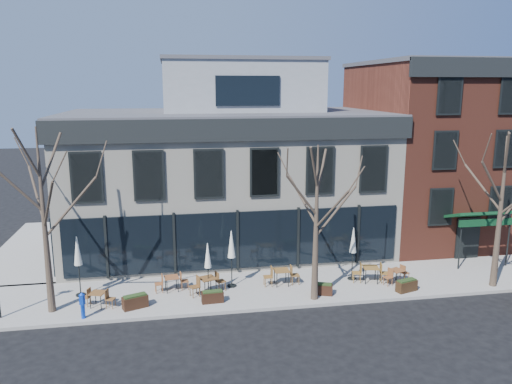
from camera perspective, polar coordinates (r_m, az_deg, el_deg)
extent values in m
plane|color=black|center=(26.40, -2.12, -9.42)|extent=(120.00, 120.00, 0.00)
cube|color=gray|center=(25.04, 6.08, -10.52)|extent=(33.50, 4.70, 0.15)
cube|color=gray|center=(32.82, -23.62, -5.99)|extent=(4.50, 12.00, 0.15)
cube|color=silver|center=(30.08, -3.47, 1.16)|extent=(18.00, 10.00, 8.00)
cube|color=#47474C|center=(29.59, -3.57, 8.89)|extent=(18.30, 10.30, 0.30)
cube|color=black|center=(24.55, -2.22, 7.11)|extent=(18.30, 0.25, 1.10)
cube|color=black|center=(30.02, -21.28, 7.20)|extent=(0.25, 10.30, 1.10)
cube|color=black|center=(25.71, -2.14, -5.53)|extent=(17.20, 0.12, 3.00)
cube|color=black|center=(29.97, -20.71, -3.77)|extent=(0.12, 7.50, 3.00)
cube|color=gray|center=(30.66, -1.93, 11.91)|extent=(9.00, 6.50, 3.00)
cube|color=brown|center=(33.82, 19.01, 4.31)|extent=(8.00, 10.00, 11.00)
cube|color=#47474C|center=(33.60, 19.67, 13.72)|extent=(8.20, 10.20, 0.25)
cube|color=black|center=(29.21, 24.62, 12.83)|extent=(8.20, 0.25, 1.00)
cube|color=#0B3319|center=(29.37, 24.11, -2.34)|extent=(3.20, 1.66, 0.67)
cube|color=black|center=(30.43, 23.02, -4.99)|extent=(1.40, 0.10, 2.50)
cone|color=#382B21|center=(22.49, -23.04, -3.21)|extent=(0.34, 0.34, 7.92)
cylinder|color=#382B21|center=(22.31, -20.39, -1.60)|extent=(2.23, 0.50, 2.48)
cylinder|color=#382B21|center=(23.29, -23.81, -0.17)|extent=(1.03, 2.05, 2.14)
cylinder|color=#382B21|center=(22.09, -25.67, 0.41)|extent=(1.80, 0.75, 2.21)
cylinder|color=#382B21|center=(21.26, -22.64, -1.40)|extent=(1.03, 2.04, 2.28)
cone|color=#382B21|center=(22.22, 6.89, -3.67)|extent=(0.34, 0.34, 7.04)
cylinder|color=#382B21|center=(22.53, 9.12, -2.19)|extent=(2.00, 0.46, 2.21)
cylinder|color=#382B21|center=(22.68, 5.36, -0.92)|extent=(0.93, 1.84, 1.91)
cylinder|color=#382B21|center=(21.43, 5.27, -0.44)|extent=(1.61, 0.68, 1.97)
cylinder|color=#382B21|center=(21.33, 8.63, -2.05)|extent=(0.93, 1.83, 2.03)
cone|color=#382B21|center=(26.17, 26.15, -1.94)|extent=(0.34, 0.34, 7.48)
cylinder|color=#382B21|center=(26.46, 24.45, 0.51)|extent=(0.98, 1.94, 2.03)
cylinder|color=#382B21|center=(25.19, 25.37, 1.03)|extent=(1.71, 0.71, 2.09)
cylinder|color=#0E38B8|center=(22.52, -19.16, -12.76)|extent=(0.18, 0.18, 0.62)
cube|color=#0E38B8|center=(22.31, -19.26, -11.53)|extent=(0.24, 0.23, 0.44)
cone|color=#0E38B8|center=(22.21, -19.30, -10.90)|extent=(0.23, 0.23, 0.11)
cube|color=brown|center=(23.27, -17.64, -10.92)|extent=(0.79, 0.79, 0.04)
cylinder|color=black|center=(23.31, -18.43, -11.82)|extent=(0.04, 0.04, 0.64)
cylinder|color=black|center=(23.09, -17.31, -11.97)|extent=(0.04, 0.04, 0.64)
cylinder|color=black|center=(23.71, -17.87, -11.36)|extent=(0.04, 0.04, 0.64)
cylinder|color=black|center=(23.50, -16.76, -11.51)|extent=(0.04, 0.04, 0.64)
cube|color=brown|center=(24.15, -9.63, -9.58)|extent=(0.74, 0.74, 0.04)
cylinder|color=black|center=(24.00, -10.13, -10.62)|extent=(0.04, 0.04, 0.67)
cylinder|color=black|center=(24.07, -8.89, -10.51)|extent=(0.04, 0.04, 0.67)
cylinder|color=black|center=(24.48, -10.30, -10.16)|extent=(0.04, 0.04, 0.67)
cylinder|color=black|center=(24.55, -9.08, -10.06)|extent=(0.04, 0.04, 0.67)
cube|color=brown|center=(23.62, -5.54, -9.78)|extent=(0.93, 0.93, 0.04)
cylinder|color=black|center=(23.41, -5.86, -10.99)|extent=(0.04, 0.04, 0.74)
cylinder|color=black|center=(23.64, -4.58, -10.74)|extent=(0.04, 0.04, 0.74)
cylinder|color=black|center=(23.89, -6.46, -10.52)|extent=(0.04, 0.04, 0.74)
cylinder|color=black|center=(24.11, -5.20, -10.27)|extent=(0.04, 0.04, 0.74)
cube|color=brown|center=(24.48, 2.94, -8.93)|extent=(0.72, 0.72, 0.04)
cylinder|color=black|center=(24.30, 2.40, -10.05)|extent=(0.04, 0.04, 0.74)
cylinder|color=black|center=(24.42, 3.75, -9.95)|extent=(0.04, 0.04, 0.74)
cylinder|color=black|center=(24.82, 2.12, -9.56)|extent=(0.04, 0.04, 0.74)
cylinder|color=black|center=(24.94, 3.43, -9.47)|extent=(0.04, 0.04, 0.74)
cube|color=brown|center=(25.43, 12.99, -8.39)|extent=(0.87, 0.87, 0.04)
cylinder|color=black|center=(25.24, 12.42, -9.46)|extent=(0.04, 0.04, 0.75)
cylinder|color=black|center=(25.36, 13.74, -9.42)|extent=(0.04, 0.04, 0.75)
cylinder|color=black|center=(25.78, 12.18, -8.98)|extent=(0.04, 0.04, 0.75)
cylinder|color=black|center=(25.89, 13.47, -8.95)|extent=(0.04, 0.04, 0.75)
cube|color=brown|center=(25.68, 15.79, -8.60)|extent=(0.82, 0.82, 0.04)
cylinder|color=black|center=(25.46, 15.78, -9.57)|extent=(0.04, 0.04, 0.65)
cylinder|color=black|center=(25.82, 16.54, -9.32)|extent=(0.04, 0.04, 0.65)
cylinder|color=black|center=(25.78, 14.95, -9.26)|extent=(0.04, 0.04, 0.65)
cylinder|color=black|center=(26.13, 15.72, -9.01)|extent=(0.04, 0.04, 0.65)
cylinder|color=black|center=(24.92, -19.38, -11.02)|extent=(0.45, 0.45, 0.06)
cylinder|color=black|center=(24.53, -19.56, -8.64)|extent=(0.05, 0.05, 2.27)
cone|color=beige|center=(24.19, -19.73, -6.34)|extent=(0.37, 0.37, 1.34)
cylinder|color=black|center=(23.84, -5.45, -11.45)|extent=(0.40, 0.40, 0.05)
cylinder|color=black|center=(23.47, -5.50, -9.29)|extent=(0.04, 0.04, 1.98)
cone|color=silver|center=(23.16, -5.54, -7.22)|extent=(0.32, 0.32, 1.17)
cylinder|color=black|center=(24.58, -2.78, -10.64)|extent=(0.45, 0.45, 0.06)
cylinder|color=black|center=(24.18, -2.80, -8.26)|extent=(0.05, 0.05, 2.24)
cone|color=silver|center=(23.85, -2.83, -5.96)|extent=(0.37, 0.37, 1.32)
cylinder|color=black|center=(25.87, 10.87, -9.68)|extent=(0.43, 0.43, 0.06)
cylinder|color=black|center=(25.51, 10.97, -7.50)|extent=(0.05, 0.05, 2.14)
cone|color=beige|center=(25.20, 11.05, -5.41)|extent=(0.35, 0.35, 1.27)
cube|color=black|center=(22.87, -13.64, -12.13)|extent=(1.17, 0.80, 0.54)
cube|color=#1E3314|center=(22.76, -13.68, -11.45)|extent=(1.03, 0.68, 0.09)
cube|color=black|center=(22.88, -4.99, -11.88)|extent=(0.99, 0.45, 0.49)
cube|color=#1E3314|center=(22.77, -5.00, -11.28)|extent=(0.89, 0.36, 0.08)
cube|color=black|center=(23.79, 7.55, -10.97)|extent=(1.05, 0.69, 0.49)
cube|color=#1E3314|center=(23.69, 7.57, -10.39)|extent=(0.93, 0.58, 0.08)
cube|color=#311F10|center=(24.96, 16.82, -10.24)|extent=(1.11, 0.70, 0.52)
cube|color=#1E3314|center=(24.86, 16.86, -9.65)|extent=(0.98, 0.59, 0.08)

